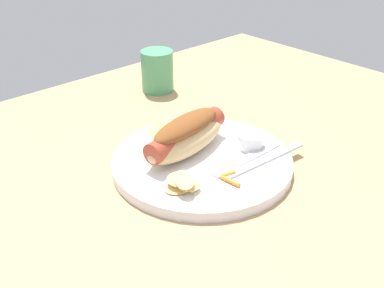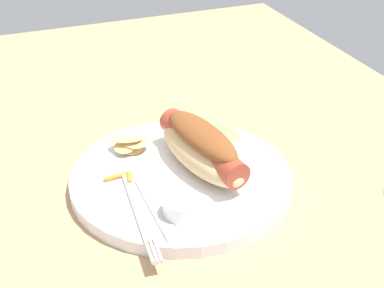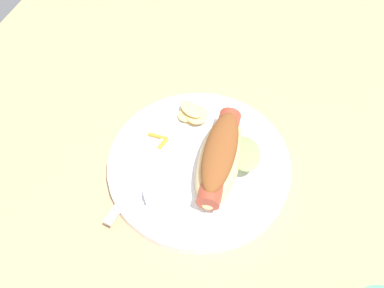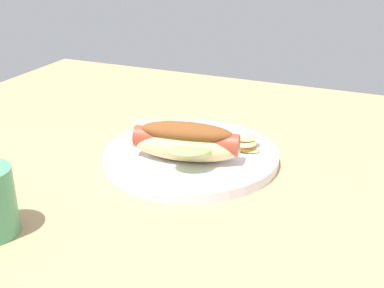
% 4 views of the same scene
% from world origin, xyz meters
% --- Properties ---
extents(ground_plane, '(1.20, 0.90, 0.02)m').
position_xyz_m(ground_plane, '(0.00, 0.00, -0.01)').
color(ground_plane, tan).
extents(plate, '(0.27, 0.27, 0.02)m').
position_xyz_m(plate, '(0.02, 0.01, 0.01)').
color(plate, white).
rests_on(plate, ground_plane).
extents(hot_dog, '(0.17, 0.11, 0.06)m').
position_xyz_m(hot_dog, '(0.02, 0.04, 0.04)').
color(hot_dog, '#DBB77A').
rests_on(hot_dog, plate).
extents(sauce_ramekin, '(0.04, 0.04, 0.02)m').
position_xyz_m(sauce_ramekin, '(0.10, -0.02, 0.03)').
color(sauce_ramekin, white).
rests_on(sauce_ramekin, plate).
extents(fork, '(0.16, 0.03, 0.00)m').
position_xyz_m(fork, '(0.08, -0.06, 0.02)').
color(fork, silver).
rests_on(fork, plate).
extents(knife, '(0.14, 0.02, 0.00)m').
position_xyz_m(knife, '(0.07, -0.04, 0.02)').
color(knife, silver).
rests_on(knife, plate).
extents(chips_pile, '(0.05, 0.06, 0.02)m').
position_xyz_m(chips_pile, '(-0.05, -0.03, 0.03)').
color(chips_pile, '#EAC171').
rests_on(chips_pile, plate).
extents(carrot_garnish, '(0.03, 0.03, 0.01)m').
position_xyz_m(carrot_garnish, '(0.01, -0.06, 0.02)').
color(carrot_garnish, orange).
rests_on(carrot_garnish, plate).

